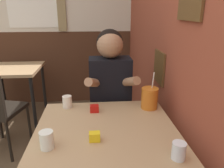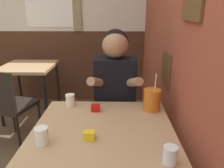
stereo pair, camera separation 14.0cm
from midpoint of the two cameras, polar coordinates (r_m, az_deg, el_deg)
brick_wall_right at (r=2.11m, az=16.19°, el=16.70°), size 0.08×4.54×2.70m
back_wall at (r=3.43m, az=-12.39°, el=17.64°), size 5.50×0.09×2.70m
main_table at (r=1.39m, az=0.72°, el=-14.01°), size 0.85×0.79×0.72m
background_table at (r=3.03m, az=-19.72°, el=2.82°), size 0.65×0.67×0.72m
chair_near_window at (r=2.42m, az=-24.32°, el=-4.53°), size 0.49×0.49×0.87m
person_seated at (r=1.87m, az=2.94°, el=-4.24°), size 0.42×0.41×1.26m
cocktail_pitcher at (r=1.58m, az=12.89°, el=-4.08°), size 0.12×0.12×0.27m
glass_near_pitcher at (r=1.11m, az=18.64°, el=-17.26°), size 0.07×0.07×0.09m
glass_center at (r=1.22m, az=-14.71°, el=-13.09°), size 0.07×0.07×0.10m
glass_far_side at (r=1.64m, az=-8.46°, el=-4.21°), size 0.07×0.07×0.09m
condiment_ketchup at (r=1.54m, az=-1.73°, el=-6.29°), size 0.06×0.04×0.05m
condiment_mustard at (r=1.23m, az=-2.66°, el=-13.37°), size 0.06×0.04×0.05m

